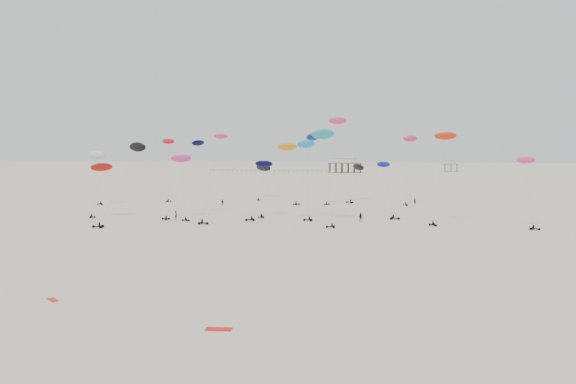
% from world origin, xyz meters
% --- Properties ---
extents(ground_plane, '(900.00, 900.00, 0.00)m').
position_xyz_m(ground_plane, '(0.00, 200.00, 0.00)').
color(ground_plane, beige).
extents(pavilion_main, '(21.00, 13.00, 9.80)m').
position_xyz_m(pavilion_main, '(-10.00, 350.00, 4.22)').
color(pavilion_main, brown).
rests_on(pavilion_main, ground).
extents(pavilion_small, '(9.00, 7.00, 8.00)m').
position_xyz_m(pavilion_small, '(60.00, 380.00, 3.49)').
color(pavilion_small, brown).
rests_on(pavilion_small, ground).
extents(pier_fence, '(80.20, 0.20, 1.50)m').
position_xyz_m(pier_fence, '(-62.00, 350.00, 0.77)').
color(pier_fence, black).
rests_on(pier_fence, ground).
extents(rig_0, '(4.38, 10.99, 19.59)m').
position_xyz_m(rig_0, '(24.29, 142.06, 13.46)').
color(rig_0, black).
rests_on(rig_0, ground).
extents(rig_1, '(4.19, 7.46, 12.88)m').
position_xyz_m(rig_1, '(-9.12, 106.61, 8.71)').
color(rig_1, black).
rests_on(rig_1, ground).
extents(rig_2, '(5.55, 16.11, 20.55)m').
position_xyz_m(rig_2, '(-26.35, 105.29, 11.83)').
color(rig_2, black).
rests_on(rig_2, ground).
extents(rig_3, '(4.73, 7.54, 18.55)m').
position_xyz_m(rig_3, '(-45.13, 138.64, 12.71)').
color(rig_3, black).
rests_on(rig_3, ground).
extents(rig_4, '(6.06, 10.57, 19.49)m').
position_xyz_m(rig_4, '(29.97, 102.66, 14.45)').
color(rig_4, black).
rests_on(rig_4, ground).
extents(rig_5, '(6.84, 7.59, 19.69)m').
position_xyz_m(rig_5, '(-2.73, 136.07, 15.37)').
color(rig_5, black).
rests_on(rig_5, ground).
extents(rig_6, '(6.80, 5.61, 14.77)m').
position_xyz_m(rig_6, '(-60.96, 126.22, 11.78)').
color(rig_6, black).
rests_on(rig_6, ground).
extents(rig_7, '(3.15, 14.21, 21.04)m').
position_xyz_m(rig_7, '(-17.91, 96.50, 9.21)').
color(rig_7, black).
rests_on(rig_7, ground).
extents(rig_8, '(5.13, 7.12, 12.44)m').
position_xyz_m(rig_8, '(-45.04, 98.95, 9.66)').
color(rig_8, black).
rests_on(rig_8, ground).
extents(rig_9, '(4.90, 9.47, 17.54)m').
position_xyz_m(rig_9, '(1.16, 104.34, 12.64)').
color(rig_9, black).
rests_on(rig_9, ground).
extents(rig_10, '(8.15, 10.61, 17.39)m').
position_xyz_m(rig_10, '(-32.83, 87.68, 11.59)').
color(rig_10, black).
rests_on(rig_10, ground).
extents(rig_11, '(3.66, 7.36, 13.98)m').
position_xyz_m(rig_11, '(45.68, 97.37, 8.63)').
color(rig_11, black).
rests_on(rig_11, ground).
extents(rig_12, '(10.41, 7.63, 17.32)m').
position_xyz_m(rig_12, '(-4.75, 101.08, 11.60)').
color(rig_12, black).
rests_on(rig_12, ground).
extents(rig_13, '(5.33, 16.58, 15.18)m').
position_xyz_m(rig_13, '(9.43, 151.09, 8.16)').
color(rig_13, black).
rests_on(rig_13, ground).
extents(rig_14, '(7.34, 9.57, 15.00)m').
position_xyz_m(rig_14, '(-26.22, 100.41, 10.97)').
color(rig_14, black).
rests_on(rig_14, ground).
extents(rig_15, '(6.66, 17.38, 15.67)m').
position_xyz_m(rig_15, '(-20.62, 156.61, 8.80)').
color(rig_15, black).
rests_on(rig_15, ground).
extents(rig_16, '(5.65, 10.92, 24.89)m').
position_xyz_m(rig_16, '(4.05, 141.83, 20.86)').
color(rig_16, black).
rests_on(rig_16, ground).
extents(rig_17, '(7.06, 15.99, 21.43)m').
position_xyz_m(rig_17, '(5.31, 101.08, 16.51)').
color(rig_17, black).
rests_on(rig_17, ground).
extents(rig_18, '(5.37, 9.07, 13.02)m').
position_xyz_m(rig_18, '(19.07, 108.50, 5.75)').
color(rig_18, black).
rests_on(rig_18, ground).
extents(spectator_0, '(0.93, 1.01, 2.28)m').
position_xyz_m(spectator_0, '(-26.28, 96.83, 0.00)').
color(spectator_0, black).
rests_on(spectator_0, ground).
extents(spectator_1, '(1.13, 0.80, 2.11)m').
position_xyz_m(spectator_1, '(13.26, 100.68, 0.00)').
color(spectator_1, black).
rests_on(spectator_1, ground).
extents(spectator_2, '(1.33, 1.07, 1.98)m').
position_xyz_m(spectator_2, '(-25.42, 127.99, 0.00)').
color(spectator_2, black).
rests_on(spectator_2, ground).
extents(spectator_3, '(0.81, 0.62, 2.04)m').
position_xyz_m(spectator_3, '(26.04, 140.45, 0.00)').
color(spectator_3, black).
rests_on(spectator_3, ground).
extents(grounded_kite_a, '(2.28, 1.11, 0.08)m').
position_xyz_m(grounded_kite_a, '(5.23, 26.94, 0.00)').
color(grounded_kite_a, red).
rests_on(grounded_kite_a, ground).
extents(grounded_kite_b, '(1.83, 1.69, 0.07)m').
position_xyz_m(grounded_kite_b, '(-14.02, 32.83, 0.00)').
color(grounded_kite_b, red).
rests_on(grounded_kite_b, ground).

